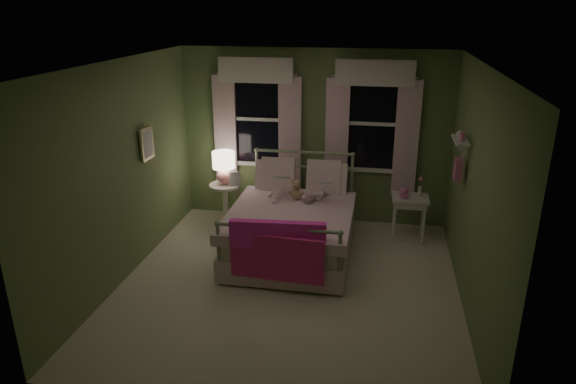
% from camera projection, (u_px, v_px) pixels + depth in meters
% --- Properties ---
extents(room_shell, '(4.20, 4.20, 4.20)m').
position_uv_depth(room_shell, '(289.00, 183.00, 5.73)').
color(room_shell, '#EDE5CD').
rests_on(room_shell, ground).
extents(bed, '(1.58, 2.04, 1.18)m').
position_uv_depth(bed, '(293.00, 226.00, 6.85)').
color(bed, white).
rests_on(bed, ground).
extents(pink_throw, '(1.10, 0.22, 0.71)m').
position_uv_depth(pink_throw, '(277.00, 244.00, 5.83)').
color(pink_throw, '#FF31B9').
rests_on(pink_throw, bed).
extents(child_left, '(0.29, 0.19, 0.77)m').
position_uv_depth(child_left, '(278.00, 175.00, 7.09)').
color(child_left, '#F7D1DD').
rests_on(child_left, bed).
extents(child_right, '(0.40, 0.37, 0.67)m').
position_uv_depth(child_right, '(318.00, 181.00, 7.01)').
color(child_right, '#F7D1DD').
rests_on(child_right, bed).
extents(book_left, '(0.20, 0.12, 0.26)m').
position_uv_depth(book_left, '(274.00, 180.00, 6.86)').
color(book_left, beige).
rests_on(book_left, child_left).
extents(book_right, '(0.20, 0.12, 0.26)m').
position_uv_depth(book_right, '(316.00, 186.00, 6.78)').
color(book_right, beige).
rests_on(book_right, child_right).
extents(teddy_bear, '(0.22, 0.18, 0.30)m').
position_uv_depth(teddy_bear, '(296.00, 191.00, 6.95)').
color(teddy_bear, tan).
rests_on(teddy_bear, bed).
extents(nightstand_left, '(0.46, 0.46, 0.65)m').
position_uv_depth(nightstand_left, '(225.00, 199.00, 7.72)').
color(nightstand_left, white).
rests_on(nightstand_left, ground).
extents(table_lamp, '(0.33, 0.33, 0.49)m').
position_uv_depth(table_lamp, '(224.00, 165.00, 7.53)').
color(table_lamp, pink).
rests_on(table_lamp, nightstand_left).
extents(book_nightstand, '(0.22, 0.26, 0.02)m').
position_uv_depth(book_nightstand, '(230.00, 186.00, 7.55)').
color(book_nightstand, beige).
rests_on(book_nightstand, nightstand_left).
extents(nightstand_right, '(0.50, 0.40, 0.64)m').
position_uv_depth(nightstand_right, '(410.00, 203.00, 7.18)').
color(nightstand_right, white).
rests_on(nightstand_right, ground).
extents(pink_toy, '(0.14, 0.18, 0.14)m').
position_uv_depth(pink_toy, '(404.00, 193.00, 7.14)').
color(pink_toy, pink).
rests_on(pink_toy, nightstand_right).
extents(bud_vase, '(0.06, 0.06, 0.28)m').
position_uv_depth(bud_vase, '(420.00, 187.00, 7.12)').
color(bud_vase, white).
rests_on(bud_vase, nightstand_right).
extents(window_left, '(1.34, 0.13, 1.96)m').
position_uv_depth(window_left, '(257.00, 115.00, 7.63)').
color(window_left, black).
rests_on(window_left, room_shell).
extents(window_right, '(1.34, 0.13, 1.96)m').
position_uv_depth(window_right, '(372.00, 119.00, 7.34)').
color(window_right, black).
rests_on(window_right, room_shell).
extents(wall_shelf, '(0.15, 0.50, 0.60)m').
position_uv_depth(wall_shelf, '(459.00, 155.00, 5.98)').
color(wall_shelf, white).
rests_on(wall_shelf, room_shell).
extents(framed_picture, '(0.03, 0.32, 0.42)m').
position_uv_depth(framed_picture, '(147.00, 144.00, 6.54)').
color(framed_picture, beige).
rests_on(framed_picture, room_shell).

